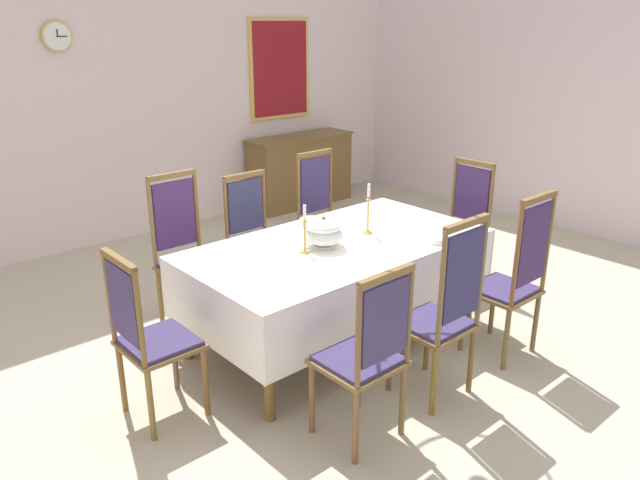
# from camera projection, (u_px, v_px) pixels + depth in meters

# --- Properties ---
(ground) EXTENTS (7.51, 6.41, 0.04)m
(ground) POSITION_uv_depth(u_px,v_px,m) (335.00, 338.00, 4.71)
(ground) COLOR #B6B298
(back_wall) EXTENTS (7.51, 0.08, 3.51)m
(back_wall) POSITION_uv_depth(u_px,v_px,m) (126.00, 74.00, 6.40)
(back_wall) COLOR silver
(back_wall) RESTS_ON ground
(right_wall) EXTENTS (0.08, 6.41, 3.51)m
(right_wall) POSITION_uv_depth(u_px,v_px,m) (600.00, 74.00, 6.47)
(right_wall) COLOR silver
(right_wall) RESTS_ON ground
(dining_table) EXTENTS (2.20, 1.16, 0.77)m
(dining_table) POSITION_uv_depth(u_px,v_px,m) (337.00, 252.00, 4.46)
(dining_table) COLOR brown
(dining_table) RESTS_ON ground
(tablecloth) EXTENTS (2.22, 1.18, 0.45)m
(tablecloth) POSITION_uv_depth(u_px,v_px,m) (337.00, 258.00, 4.47)
(tablecloth) COLOR white
(tablecloth) RESTS_ON dining_table
(chair_south_a) EXTENTS (0.44, 0.42, 1.09)m
(chair_south_a) POSITION_uv_depth(u_px,v_px,m) (367.00, 353.00, 3.37)
(chair_south_a) COLOR brown
(chair_south_a) RESTS_ON ground
(chair_north_a) EXTENTS (0.44, 0.42, 1.20)m
(chair_north_a) POSITION_uv_depth(u_px,v_px,m) (185.00, 251.00, 4.76)
(chair_north_a) COLOR brown
(chair_north_a) RESTS_ON ground
(chair_south_b) EXTENTS (0.44, 0.42, 1.22)m
(chair_south_b) POSITION_uv_depth(u_px,v_px,m) (443.00, 310.00, 3.76)
(chair_south_b) COLOR brown
(chair_south_b) RESTS_ON ground
(chair_north_b) EXTENTS (0.44, 0.42, 1.09)m
(chair_north_b) POSITION_uv_depth(u_px,v_px,m) (255.00, 236.00, 5.18)
(chair_north_b) COLOR brown
(chair_north_b) RESTS_ON ground
(chair_south_c) EXTENTS (0.44, 0.42, 1.23)m
(chair_south_c) POSITION_uv_depth(u_px,v_px,m) (513.00, 277.00, 4.25)
(chair_south_c) COLOR brown
(chair_south_c) RESTS_ON ground
(chair_north_c) EXTENTS (0.44, 0.42, 1.17)m
(chair_north_c) POSITION_uv_depth(u_px,v_px,m) (323.00, 215.00, 5.66)
(chair_north_c) COLOR brown
(chair_north_c) RESTS_ON ground
(chair_head_west) EXTENTS (0.42, 0.44, 1.08)m
(chair_head_west) POSITION_uv_depth(u_px,v_px,m) (149.00, 335.00, 3.57)
(chair_head_west) COLOR brown
(chair_head_west) RESTS_ON ground
(chair_head_east) EXTENTS (0.42, 0.44, 1.14)m
(chair_head_east) POSITION_uv_depth(u_px,v_px,m) (461.00, 224.00, 5.43)
(chair_head_east) COLOR brown
(chair_head_east) RESTS_ON ground
(soup_tureen) EXTENTS (0.28, 0.28, 0.23)m
(soup_tureen) POSITION_uv_depth(u_px,v_px,m) (324.00, 232.00, 4.31)
(soup_tureen) COLOR white
(soup_tureen) RESTS_ON tablecloth
(candlestick_west) EXTENTS (0.07, 0.07, 0.34)m
(candlestick_west) POSITION_uv_depth(u_px,v_px,m) (305.00, 234.00, 4.19)
(candlestick_west) COLOR gold
(candlestick_west) RESTS_ON tablecloth
(candlestick_east) EXTENTS (0.07, 0.07, 0.38)m
(candlestick_east) POSITION_uv_depth(u_px,v_px,m) (368.00, 213.00, 4.57)
(candlestick_east) COLOR gold
(candlestick_east) RESTS_ON tablecloth
(bowl_near_left) EXTENTS (0.18, 0.18, 0.04)m
(bowl_near_left) POSITION_uv_depth(u_px,v_px,m) (438.00, 239.00, 4.43)
(bowl_near_left) COLOR white
(bowl_near_left) RESTS_ON tablecloth
(bowl_near_right) EXTENTS (0.20, 0.20, 0.05)m
(bowl_near_right) POSITION_uv_depth(u_px,v_px,m) (312.00, 222.00, 4.79)
(bowl_near_right) COLOR white
(bowl_near_right) RESTS_ON tablecloth
(spoon_primary) EXTENTS (0.07, 0.17, 0.01)m
(spoon_primary) POSITION_uv_depth(u_px,v_px,m) (446.00, 236.00, 4.54)
(spoon_primary) COLOR gold
(spoon_primary) RESTS_ON tablecloth
(spoon_secondary) EXTENTS (0.04, 0.18, 0.01)m
(spoon_secondary) POSITION_uv_depth(u_px,v_px,m) (321.00, 220.00, 4.90)
(spoon_secondary) COLOR gold
(spoon_secondary) RESTS_ON tablecloth
(sideboard) EXTENTS (1.44, 0.48, 0.90)m
(sideboard) POSITION_uv_depth(u_px,v_px,m) (300.00, 170.00, 7.92)
(sideboard) COLOR brown
(sideboard) RESTS_ON ground
(mounted_clock) EXTENTS (0.28, 0.06, 0.28)m
(mounted_clock) POSITION_uv_depth(u_px,v_px,m) (56.00, 36.00, 5.79)
(mounted_clock) COLOR #D1B251
(framed_painting) EXTENTS (0.91, 0.05, 1.21)m
(framed_painting) POSITION_uv_depth(u_px,v_px,m) (280.00, 69.00, 7.60)
(framed_painting) COLOR #D1B251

